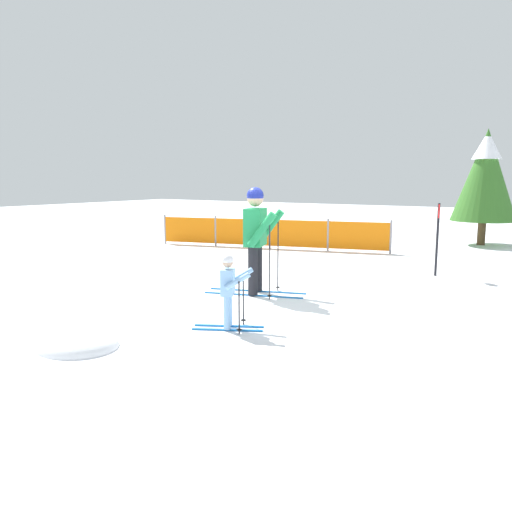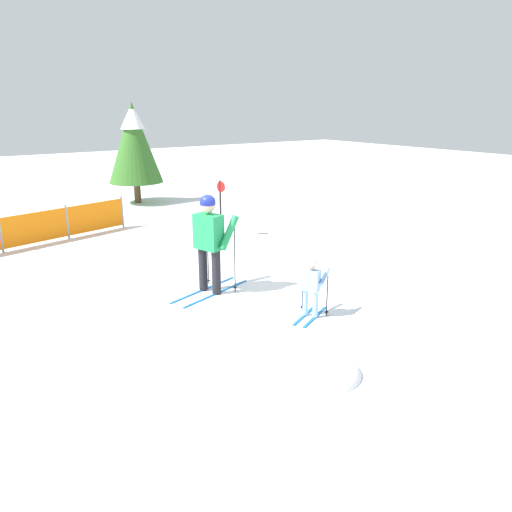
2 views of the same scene
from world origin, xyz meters
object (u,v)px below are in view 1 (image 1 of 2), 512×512
(skier_adult, at_px, (256,231))
(skier_child, at_px, (229,286))
(safety_fence, at_px, (270,233))
(conifer_far, at_px, (486,174))
(trail_marker, at_px, (438,231))

(skier_adult, distance_m, skier_child, 2.15)
(skier_adult, distance_m, safety_fence, 5.82)
(skier_child, relative_size, safety_fence, 0.15)
(safety_fence, height_order, conifer_far, conifer_far)
(safety_fence, bearing_deg, skier_adult, -61.50)
(conifer_far, bearing_deg, trail_marker, -90.23)
(skier_adult, bearing_deg, skier_child, -85.69)
(skier_child, relative_size, trail_marker, 0.67)
(safety_fence, relative_size, conifer_far, 1.91)
(safety_fence, distance_m, trail_marker, 5.32)
(skier_child, bearing_deg, safety_fence, 90.12)
(skier_child, xyz_separation_m, safety_fence, (-3.55, 7.01, -0.13))
(conifer_far, bearing_deg, safety_fence, -141.04)
(skier_child, bearing_deg, skier_adult, 85.58)
(conifer_far, xyz_separation_m, trail_marker, (-0.02, -5.79, -1.22))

